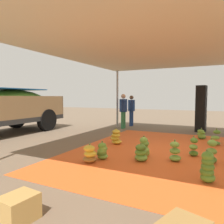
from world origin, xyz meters
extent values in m
plane|color=brown|center=(0.00, 3.00, 0.00)|extent=(40.00, 40.00, 0.00)
cube|color=#E05B23|center=(0.00, 0.00, 0.01)|extent=(6.45, 5.01, 0.01)
cylinder|color=#9EA0A5|center=(3.80, 3.30, 1.44)|extent=(0.10, 0.10, 2.88)
cube|color=beige|center=(0.00, 0.00, 2.91)|extent=(8.00, 7.00, 0.06)
ellipsoid|color=#75A83D|center=(-0.75, -0.39, 0.08)|extent=(0.38, 0.38, 0.15)
ellipsoid|color=#75A83D|center=(-0.71, -0.37, 0.25)|extent=(0.26, 0.26, 0.15)
ellipsoid|color=#75A83D|center=(-0.75, -0.37, 0.41)|extent=(0.32, 0.32, 0.15)
cylinder|color=olive|center=(-0.74, -0.37, 0.47)|extent=(0.04, 0.04, 0.12)
ellipsoid|color=#518428|center=(1.59, -1.25, 0.07)|extent=(0.40, 0.40, 0.12)
ellipsoid|color=#75A83D|center=(1.57, -1.23, 0.25)|extent=(0.32, 0.32, 0.12)
ellipsoid|color=#518428|center=(1.60, -1.28, 0.44)|extent=(0.31, 0.31, 0.12)
cylinder|color=olive|center=(1.58, -1.26, 0.50)|extent=(0.04, 0.04, 0.12)
ellipsoid|color=#477523|center=(2.47, -0.78, 0.07)|extent=(0.38, 0.38, 0.13)
ellipsoid|color=#75A83D|center=(2.47, -0.78, 0.13)|extent=(0.37, 0.37, 0.13)
ellipsoid|color=#6B9E38|center=(2.51, -0.73, 0.19)|extent=(0.31, 0.31, 0.13)
ellipsoid|color=#60932D|center=(2.48, -0.78, 0.24)|extent=(0.32, 0.32, 0.13)
ellipsoid|color=#6B9E38|center=(2.48, -0.74, 0.30)|extent=(0.28, 0.28, 0.13)
cylinder|color=olive|center=(2.49, -0.76, 0.36)|extent=(0.04, 0.04, 0.12)
ellipsoid|color=#477523|center=(-0.52, -1.17, 0.09)|extent=(0.35, 0.35, 0.16)
ellipsoid|color=#6B9E38|center=(-0.51, -1.18, 0.28)|extent=(0.27, 0.27, 0.16)
ellipsoid|color=#75A83D|center=(-0.50, -1.19, 0.48)|extent=(0.22, 0.22, 0.16)
cylinder|color=olive|center=(-0.49, -1.17, 0.54)|extent=(0.04, 0.04, 0.12)
ellipsoid|color=#518428|center=(-0.08, -0.75, 0.08)|extent=(0.33, 0.33, 0.14)
ellipsoid|color=#75A83D|center=(-0.13, -0.74, 0.26)|extent=(0.23, 0.23, 0.14)
ellipsoid|color=#518428|center=(-0.12, -0.75, 0.43)|extent=(0.21, 0.21, 0.14)
cylinder|color=olive|center=(-0.10, -0.74, 0.49)|extent=(0.04, 0.04, 0.12)
ellipsoid|color=#6B9E38|center=(-1.41, 1.25, 0.08)|extent=(0.32, 0.32, 0.15)
ellipsoid|color=#477523|center=(-1.42, 1.27, 0.15)|extent=(0.33, 0.33, 0.15)
ellipsoid|color=#6B9E38|center=(-1.43, 1.26, 0.22)|extent=(0.30, 0.30, 0.15)
ellipsoid|color=#75A83D|center=(-1.40, 1.25, 0.28)|extent=(0.31, 0.31, 0.15)
ellipsoid|color=#60932D|center=(-1.40, 1.27, 0.35)|extent=(0.22, 0.22, 0.15)
cylinder|color=olive|center=(-1.40, 1.27, 0.41)|extent=(0.04, 0.04, 0.12)
ellipsoid|color=#75A83D|center=(-0.69, 0.39, 0.10)|extent=(0.30, 0.30, 0.18)
ellipsoid|color=#75A83D|center=(-0.71, 0.39, 0.18)|extent=(0.33, 0.33, 0.18)
ellipsoid|color=#75A83D|center=(-0.68, 0.43, 0.27)|extent=(0.32, 0.32, 0.18)
ellipsoid|color=#6B9E38|center=(-0.70, 0.39, 0.35)|extent=(0.23, 0.23, 0.18)
ellipsoid|color=#75A83D|center=(-0.72, 0.42, 0.44)|extent=(0.29, 0.29, 0.18)
cylinder|color=olive|center=(-0.71, 0.41, 0.50)|extent=(0.04, 0.04, 0.12)
ellipsoid|color=gold|center=(0.30, 1.67, 0.09)|extent=(0.35, 0.35, 0.15)
ellipsoid|color=gold|center=(0.26, 1.72, 0.20)|extent=(0.38, 0.38, 0.15)
ellipsoid|color=gold|center=(0.26, 1.68, 0.31)|extent=(0.39, 0.39, 0.15)
ellipsoid|color=gold|center=(0.25, 1.67, 0.42)|extent=(0.35, 0.35, 0.15)
cylinder|color=olive|center=(0.27, 1.69, 0.48)|extent=(0.04, 0.04, 0.12)
ellipsoid|color=#6B9E38|center=(-1.12, 0.35, 0.09)|extent=(0.44, 0.44, 0.17)
ellipsoid|color=#60932D|center=(-1.11, 0.36, 0.22)|extent=(0.32, 0.32, 0.17)
ellipsoid|color=#477523|center=(-1.12, 0.36, 0.34)|extent=(0.26, 0.26, 0.17)
cylinder|color=olive|center=(-1.13, 0.35, 0.40)|extent=(0.04, 0.04, 0.12)
ellipsoid|color=#518428|center=(-1.80, -1.16, 0.10)|extent=(0.27, 0.27, 0.18)
ellipsoid|color=#477523|center=(-1.79, -1.14, 0.20)|extent=(0.34, 0.34, 0.18)
ellipsoid|color=#477523|center=(-1.79, -1.15, 0.29)|extent=(0.30, 0.30, 0.18)
ellipsoid|color=#477523|center=(-1.78, -1.15, 0.39)|extent=(0.30, 0.30, 0.18)
ellipsoid|color=#518428|center=(-1.78, -1.14, 0.49)|extent=(0.29, 0.29, 0.18)
cylinder|color=olive|center=(-1.78, -1.13, 0.55)|extent=(0.04, 0.04, 0.12)
ellipsoid|color=#996628|center=(-1.77, 1.40, 0.09)|extent=(0.36, 0.36, 0.15)
ellipsoid|color=gold|center=(-1.77, 1.39, 0.22)|extent=(0.39, 0.39, 0.15)
ellipsoid|color=gold|center=(-1.80, 1.40, 0.35)|extent=(0.30, 0.30, 0.15)
cylinder|color=olive|center=(-1.79, 1.39, 0.41)|extent=(0.04, 0.04, 0.12)
cube|color=#99754C|center=(0.43, 5.69, 1.15)|extent=(4.06, 0.13, 0.90)
cube|color=#99754C|center=(2.41, 6.79, 1.15)|extent=(0.11, 2.24, 0.90)
ellipsoid|color=#60932D|center=(0.42, 6.77, 1.29)|extent=(3.60, 1.92, 1.18)
cube|color=#19569E|center=(0.42, 6.77, 1.90)|extent=(2.46, 1.73, 0.04)
cylinder|color=black|center=(1.41, 5.76, 0.50)|extent=(1.00, 0.29, 1.00)
cylinder|color=black|center=(1.39, 7.80, 0.50)|extent=(1.00, 0.29, 1.00)
cylinder|color=navy|center=(4.59, 2.88, 0.40)|extent=(0.15, 0.15, 0.80)
cylinder|color=navy|center=(4.77, 2.88, 0.40)|extent=(0.15, 0.15, 0.80)
cylinder|color=navy|center=(4.68, 2.88, 1.10)|extent=(0.37, 0.37, 0.60)
cylinder|color=navy|center=(4.44, 2.88, 1.14)|extent=(0.12, 0.12, 0.53)
cylinder|color=navy|center=(4.92, 2.88, 1.14)|extent=(0.12, 0.12, 0.53)
sphere|color=brown|center=(4.68, 2.88, 1.53)|extent=(0.22, 0.22, 0.22)
cylinder|color=#337A4C|center=(3.57, 2.91, 0.42)|extent=(0.16, 0.16, 0.83)
cylinder|color=#337A4C|center=(3.75, 2.91, 0.42)|extent=(0.16, 0.16, 0.83)
cylinder|color=navy|center=(3.66, 2.91, 1.14)|extent=(0.38, 0.38, 0.62)
cylinder|color=navy|center=(3.41, 2.91, 1.18)|extent=(0.12, 0.12, 0.55)
cylinder|color=navy|center=(3.91, 2.91, 1.18)|extent=(0.12, 0.12, 0.55)
sphere|color=tan|center=(3.66, 2.91, 1.59)|extent=(0.23, 0.23, 0.23)
cube|color=black|center=(4.32, -0.60, 0.30)|extent=(0.56, 0.46, 0.59)
cylinder|color=#383838|center=(4.32, -0.82, 0.30)|extent=(0.33, 0.05, 0.33)
cube|color=black|center=(4.32, -0.60, 0.94)|extent=(0.56, 0.46, 0.68)
cylinder|color=#383838|center=(4.32, -0.82, 0.94)|extent=(0.33, 0.05, 0.33)
cube|color=black|center=(4.32, -0.60, 1.67)|extent=(0.56, 0.46, 0.79)
cylinder|color=#383838|center=(4.32, -0.82, 1.67)|extent=(0.33, 0.05, 0.33)
cube|color=#B78947|center=(-4.17, 0.92, 0.17)|extent=(0.46, 0.40, 0.33)
camera|label=1|loc=(-5.95, -1.28, 1.56)|focal=34.03mm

